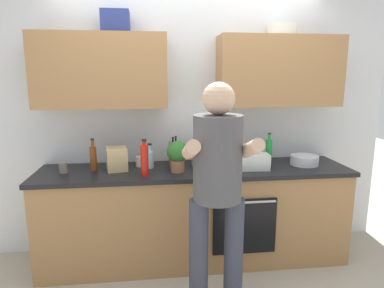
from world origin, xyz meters
The scene contains 17 objects.
ground_plane centered at (0.00, 0.00, 0.00)m, with size 12.00×12.00×0.00m, color #B2A893.
back_wall_unit centered at (0.00, 0.27, 1.49)m, with size 4.00×0.38×2.50m.
counter centered at (0.00, 0.00, 0.45)m, with size 2.84×0.67×0.90m.
person_standing centered at (0.06, -0.75, 1.00)m, with size 0.49×0.45×1.70m.
bottle_soda centered at (0.71, 0.03, 1.03)m, with size 0.06×0.06×0.31m.
bottle_oil centered at (0.03, -0.19, 1.01)m, with size 0.07×0.07×0.28m.
bottle_vinegar centered at (-0.91, 0.05, 1.02)m, with size 0.06×0.06×0.29m.
bottle_hotsauce centered at (-0.45, -0.17, 1.04)m, with size 0.07×0.07×0.31m.
bottle_water centered at (-0.41, 0.07, 0.99)m, with size 0.07×0.07×0.23m.
cup_stoneware centered at (-1.16, 0.00, 0.95)m, with size 0.07×0.07×0.09m, color slate.
cup_coffee centered at (-0.51, 0.13, 0.95)m, with size 0.07×0.07×0.10m, color white.
mixing_bowl centered at (1.05, 0.01, 0.95)m, with size 0.26×0.26×0.09m, color silver.
knife_block centered at (-0.18, 0.12, 1.01)m, with size 0.10×0.14×0.28m.
potted_herb centered at (-0.17, -0.09, 1.06)m, with size 0.19×0.19×0.28m.
grocery_bag_rice centered at (0.11, 0.07, 0.99)m, with size 0.25×0.20×0.17m, color beige.
grocery_bag_bread centered at (-0.70, 0.04, 1.00)m, with size 0.18×0.20×0.21m, color tan.
grocery_bag_produce centered at (0.53, -0.09, 0.97)m, with size 0.26×0.17×0.14m, color silver.
Camera 1 is at (-0.39, -2.97, 1.73)m, focal length 31.68 mm.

